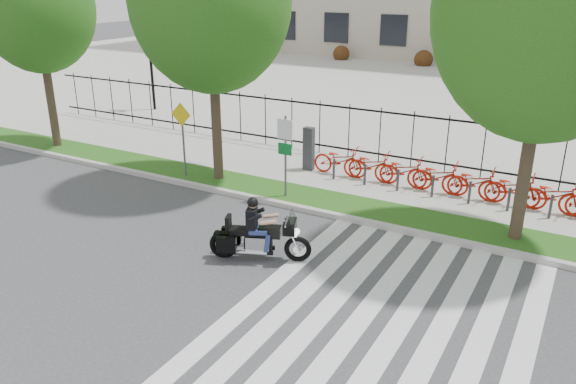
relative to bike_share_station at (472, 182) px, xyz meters
The scene contains 14 objects.
ground 8.74m from the bike_share_station, 124.35° to the right, with size 120.00×120.00×0.00m, color #3A3A3C.
curb 5.84m from the bike_share_station, 147.80° to the right, with size 60.00×0.20×0.15m, color #AFABA4.
grass_verge 5.44m from the bike_share_station, 155.44° to the right, with size 60.00×1.50×0.15m, color #1B4C13.
sidewalk 4.96m from the bike_share_station, behind, with size 60.00×3.50×0.15m, color #A09E95.
plaza 18.48m from the bike_share_station, 105.45° to the left, with size 80.00×34.00×0.10m, color #A09E95.
crosswalk_stripes 7.23m from the bike_share_station, 90.75° to the right, with size 5.70×8.00×0.01m, color silver, non-canonical shape.
iron_fence 5.33m from the bike_share_station, 157.86° to the left, with size 30.00×0.06×2.00m, color black, non-canonical shape.
lamp_post_left 17.77m from the bike_share_station, 164.16° to the left, with size 1.06×0.70×4.25m.
street_tree_0 16.53m from the bike_share_station, behind, with size 4.17×4.17×7.65m.
street_tree_2 5.78m from the bike_share_station, 54.01° to the right, with size 5.24×5.24×8.60m.
bike_share_station is the anchor object (origin of this frame).
sign_pole_regulatory 5.73m from the bike_share_station, 152.24° to the right, with size 0.50×0.09×2.50m.
sign_pole_warning 9.32m from the bike_share_station, 163.58° to the right, with size 0.78×0.09×2.49m.
motorcycle_rider 7.23m from the bike_share_station, 120.03° to the right, with size 2.37×1.29×1.93m.
Camera 1 is at (7.90, -9.33, 6.41)m, focal length 35.00 mm.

